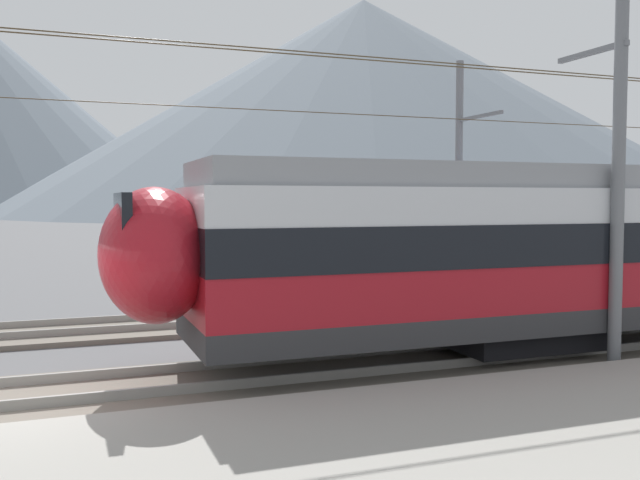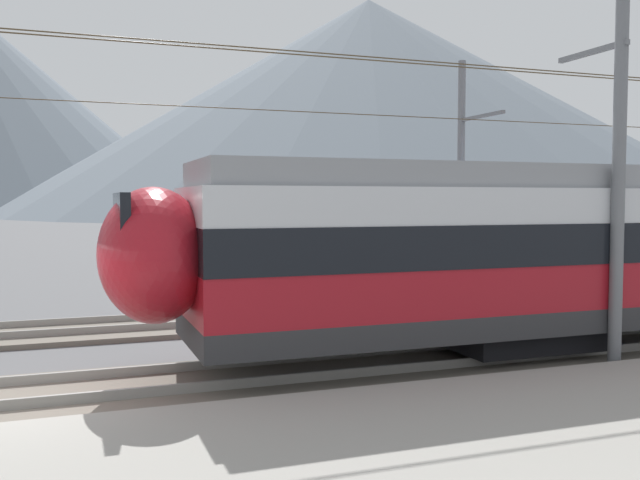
{
  "view_description": "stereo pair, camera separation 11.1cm",
  "coord_description": "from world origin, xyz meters",
  "views": [
    {
      "loc": [
        0.79,
        -10.79,
        3.17
      ],
      "look_at": [
        5.81,
        2.66,
        2.35
      ],
      "focal_mm": 38.91,
      "sensor_mm": 36.0,
      "label": 1
    },
    {
      "loc": [
        0.89,
        -10.83,
        3.17
      ],
      "look_at": [
        5.81,
        2.66,
        2.35
      ],
      "focal_mm": 38.91,
      "sensor_mm": 36.0,
      "label": 2
    }
  ],
  "objects": [
    {
      "name": "mountain_central_peak",
      "position": [
        71.15,
        147.1,
        26.17
      ],
      "size": [
        173.38,
        173.38,
        52.35
      ],
      "primitive_type": "cone",
      "color": "slate",
      "rests_on": "ground"
    },
    {
      "name": "track_near",
      "position": [
        0.0,
        0.78,
        0.07
      ],
      "size": [
        120.0,
        3.0,
        0.28
      ],
      "color": "#6B6359",
      "rests_on": "ground"
    },
    {
      "name": "catenary_mast_mid",
      "position": [
        10.4,
        -0.64,
        4.23
      ],
      "size": [
        41.06,
        1.82,
        8.17
      ],
      "color": "slate",
      "rests_on": "ground"
    },
    {
      "name": "ground_plane",
      "position": [
        0.0,
        0.0,
        0.0
      ],
      "size": [
        400.0,
        400.0,
        0.0
      ],
      "primitive_type": "plane",
      "color": "#565659"
    },
    {
      "name": "catenary_mast_far_side",
      "position": [
        12.83,
        8.49,
        4.0
      ],
      "size": [
        41.06,
        2.45,
        7.63
      ],
      "color": "slate",
      "rests_on": "ground"
    },
    {
      "name": "track_far",
      "position": [
        0.0,
        6.5,
        0.07
      ],
      "size": [
        120.0,
        3.0,
        0.28
      ],
      "color": "#6B6359",
      "rests_on": "ground"
    }
  ]
}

